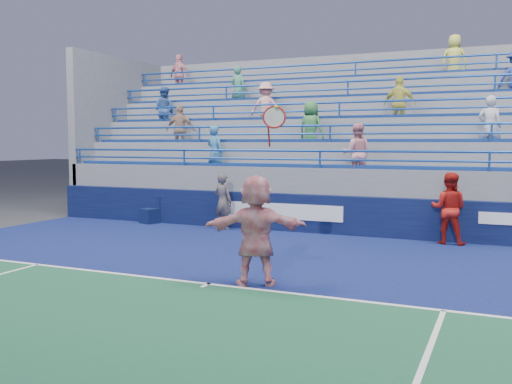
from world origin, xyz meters
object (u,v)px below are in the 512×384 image
at_px(judge_chair, 150,215).
at_px(ball_girl, 449,209).
at_px(line_judge, 223,202).
at_px(tennis_player, 256,230).

xyz_separation_m(judge_chair, ball_girl, (9.09, -0.07, 0.64)).
bearing_deg(line_judge, tennis_player, 133.88).
distance_m(judge_chair, ball_girl, 9.11).
bearing_deg(tennis_player, judge_chair, 136.92).
relative_size(judge_chair, line_judge, 0.52).
distance_m(judge_chair, tennis_player, 8.65).
relative_size(line_judge, ball_girl, 0.92).
bearing_deg(line_judge, ball_girl, -167.09).
height_order(line_judge, ball_girl, ball_girl).
xyz_separation_m(tennis_player, ball_girl, (2.79, 5.82, -0.10)).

